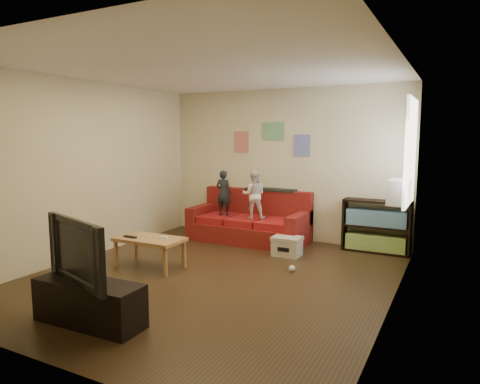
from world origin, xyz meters
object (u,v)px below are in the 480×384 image
at_px(child_a, 224,193).
at_px(child_b, 254,194).
at_px(bookshelf, 376,229).
at_px(tv_stand, 89,303).
at_px(coffee_table, 150,242).
at_px(television, 87,250).
at_px(sofa, 250,223).
at_px(file_box, 287,246).

bearing_deg(child_a, child_b, 178.52).
relative_size(bookshelf, tv_stand, 0.90).
bearing_deg(tv_stand, coffee_table, 109.26).
bearing_deg(bookshelf, coffee_table, -139.06).
bearing_deg(television, sofa, 109.53).
height_order(sofa, bookshelf, sofa).
distance_m(bookshelf, tv_stand, 4.57).
xyz_separation_m(child_b, coffee_table, (-0.70, -1.95, -0.49)).
bearing_deg(file_box, tv_stand, -104.96).
height_order(child_b, bookshelf, child_b).
relative_size(coffee_table, bookshelf, 0.92).
relative_size(child_a, television, 0.73).
height_order(coffee_table, television, television).
distance_m(sofa, coffee_table, 2.19).
relative_size(child_b, coffee_table, 0.87).
relative_size(child_a, bookshelf, 0.78).
bearing_deg(television, tv_stand, 18.03).
xyz_separation_m(child_a, child_b, (0.60, 0.00, 0.01)).
relative_size(child_b, tv_stand, 0.72).
xyz_separation_m(bookshelf, tv_stand, (-2.05, -4.09, -0.16)).
height_order(coffee_table, file_box, coffee_table).
xyz_separation_m(sofa, tv_stand, (0.10, -3.86, -0.09)).
relative_size(sofa, child_a, 2.55).
bearing_deg(coffee_table, child_b, 70.13).
relative_size(sofa, coffee_table, 2.16).
xyz_separation_m(child_a, tv_stand, (0.55, -3.69, -0.63)).
distance_m(file_box, tv_stand, 3.32).
bearing_deg(coffee_table, child_a, 86.96).
relative_size(sofa, tv_stand, 1.79).
xyz_separation_m(sofa, coffee_table, (-0.56, -2.12, 0.06)).
relative_size(child_a, coffee_table, 0.85).
distance_m(coffee_table, bookshelf, 3.58).
xyz_separation_m(coffee_table, television, (0.66, -1.74, 0.39)).
bearing_deg(bookshelf, child_a, -171.26).
bearing_deg(television, coffee_table, 128.71).
relative_size(child_b, television, 0.75).
relative_size(sofa, child_b, 2.48).
xyz_separation_m(file_box, television, (-0.86, -3.21, 0.60)).
bearing_deg(child_b, tv_stand, 67.07).
bearing_deg(tv_stand, television, 178.59).
bearing_deg(file_box, child_b, 149.40).
distance_m(child_a, tv_stand, 3.78).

